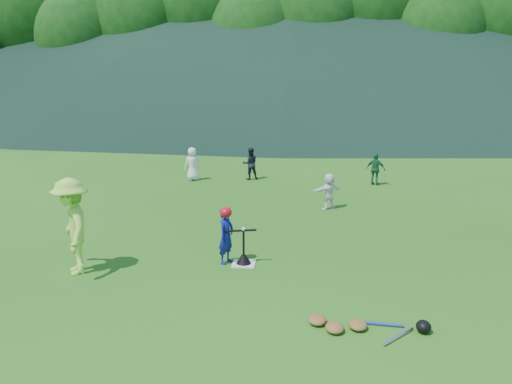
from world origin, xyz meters
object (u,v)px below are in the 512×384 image
(batter_child, at_px, (226,236))
(fielder_d, at_px, (329,191))
(adult_coach, at_px, (72,227))
(fielder_b, at_px, (250,164))
(fielder_c, at_px, (376,169))
(equipment_pile, at_px, (358,325))
(batting_tee, at_px, (244,258))
(fielder_a, at_px, (192,164))
(home_plate, at_px, (244,264))

(batter_child, bearing_deg, fielder_d, -3.31)
(adult_coach, relative_size, fielder_b, 1.60)
(fielder_c, xyz_separation_m, equipment_pile, (-1.57, -10.17, -0.49))
(batter_child, bearing_deg, fielder_b, 26.48)
(adult_coach, relative_size, fielder_c, 1.67)
(fielder_c, distance_m, batting_tee, 8.54)
(equipment_pile, bearing_deg, fielder_c, 81.21)
(fielder_a, bearing_deg, fielder_b, 161.28)
(home_plate, height_order, fielder_b, fielder_b)
(adult_coach, xyz_separation_m, batting_tee, (3.15, 0.75, -0.79))
(fielder_a, distance_m, fielder_d, 5.82)
(fielder_a, distance_m, equipment_pile, 11.41)
(fielder_c, xyz_separation_m, batting_tee, (-3.59, -7.74, -0.42))
(adult_coach, xyz_separation_m, fielder_d, (5.02, 5.18, -0.41))
(batting_tee, relative_size, equipment_pile, 0.38)
(batter_child, relative_size, fielder_b, 0.98)
(adult_coach, xyz_separation_m, equipment_pile, (5.17, -1.68, -0.86))
(fielder_c, height_order, fielder_d, fielder_c)
(fielder_b, bearing_deg, home_plate, 77.95)
(batter_child, relative_size, adult_coach, 0.61)
(fielder_c, relative_size, fielder_d, 1.08)
(fielder_b, bearing_deg, fielder_c, 155.56)
(adult_coach, height_order, equipment_pile, adult_coach)
(fielder_d, bearing_deg, equipment_pile, 56.65)
(fielder_b, distance_m, fielder_c, 4.40)
(batter_child, xyz_separation_m, fielder_a, (-2.46, 7.84, 0.03))
(batter_child, relative_size, equipment_pile, 0.63)
(fielder_d, xyz_separation_m, equipment_pile, (0.15, -6.87, -0.44))
(batting_tee, bearing_deg, batter_child, 171.99)
(home_plate, distance_m, batting_tee, 0.12)
(batter_child, bearing_deg, home_plate, -74.50)
(batter_child, xyz_separation_m, fielder_d, (2.22, 4.39, -0.06))
(fielder_c, xyz_separation_m, fielder_d, (-1.73, -3.30, -0.04))
(fielder_b, distance_m, fielder_d, 4.66)
(fielder_b, xyz_separation_m, fielder_c, (4.37, -0.54, -0.02))
(fielder_a, relative_size, batting_tee, 1.75)
(home_plate, relative_size, fielder_c, 0.41)
(adult_coach, bearing_deg, fielder_a, 147.51)
(batter_child, height_order, equipment_pile, batter_child)
(fielder_b, bearing_deg, batting_tee, 77.95)
(home_plate, distance_m, fielder_c, 8.55)
(fielder_b, relative_size, fielder_c, 1.04)
(equipment_pile, bearing_deg, fielder_a, 115.08)
(fielder_a, bearing_deg, fielder_c, 149.23)
(batter_child, relative_size, fielder_a, 0.95)
(home_plate, height_order, fielder_c, fielder_c)
(fielder_a, height_order, fielder_c, fielder_a)
(batting_tee, xyz_separation_m, equipment_pile, (2.02, -2.43, -0.06))
(fielder_d, bearing_deg, batting_tee, 32.58)
(fielder_c, bearing_deg, fielder_b, 16.52)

